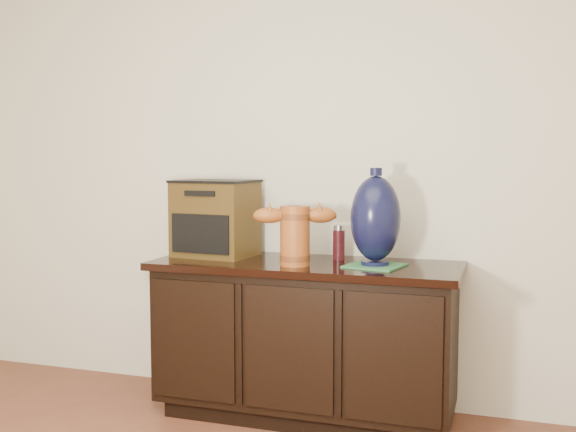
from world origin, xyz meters
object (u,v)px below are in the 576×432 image
(sideboard, at_px, (305,338))
(tv_radio, at_px, (216,218))
(spray_can, at_px, (339,243))
(lamp_base, at_px, (376,219))
(terracotta_vessel, at_px, (295,232))

(sideboard, xyz_separation_m, tv_radio, (-0.49, 0.06, 0.56))
(sideboard, xyz_separation_m, spray_can, (0.13, 0.13, 0.45))
(lamp_base, bearing_deg, sideboard, 177.18)
(spray_can, bearing_deg, terracotta_vessel, -122.59)
(lamp_base, xyz_separation_m, spray_can, (-0.21, 0.14, -0.13))
(sideboard, height_order, lamp_base, lamp_base)
(terracotta_vessel, relative_size, lamp_base, 0.86)
(lamp_base, bearing_deg, tv_radio, 174.82)
(sideboard, bearing_deg, spray_can, 44.02)
(sideboard, relative_size, spray_can, 8.63)
(tv_radio, distance_m, lamp_base, 0.83)
(sideboard, relative_size, tv_radio, 3.55)
(tv_radio, xyz_separation_m, lamp_base, (0.83, -0.08, 0.03))
(sideboard, relative_size, terracotta_vessel, 3.83)
(sideboard, bearing_deg, terracotta_vessel, -99.60)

